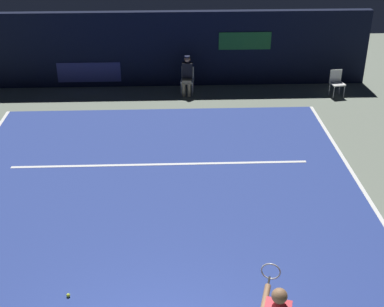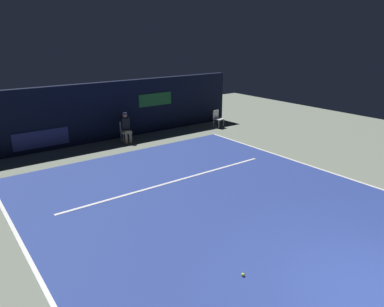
{
  "view_description": "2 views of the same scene",
  "coord_description": "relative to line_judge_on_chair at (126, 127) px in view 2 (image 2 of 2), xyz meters",
  "views": [
    {
      "loc": [
        0.33,
        -5.44,
        6.64
      ],
      "look_at": [
        0.78,
        5.37,
        0.99
      ],
      "focal_mm": 49.91,
      "sensor_mm": 36.0,
      "label": 1
    },
    {
      "loc": [
        -5.94,
        -2.32,
        4.57
      ],
      "look_at": [
        0.47,
        6.27,
        0.99
      ],
      "focal_mm": 33.37,
      "sensor_mm": 36.0,
      "label": 2
    }
  ],
  "objects": [
    {
      "name": "line_judge_on_chair",
      "position": [
        0.0,
        0.0,
        0.0
      ],
      "size": [
        0.49,
        0.56,
        1.32
      ],
      "color": "white",
      "rests_on": "ground"
    },
    {
      "name": "line_service",
      "position": [
        -0.87,
        -5.04,
        -0.67
      ],
      "size": [
        7.63,
        0.1,
        0.01
      ],
      "primitive_type": "cube",
      "color": "white",
      "rests_on": "court_surface"
    },
    {
      "name": "ground_plane",
      "position": [
        -0.87,
        -7.02,
        -0.69
      ],
      "size": [
        29.09,
        29.09,
        0.0
      ],
      "primitive_type": "plane",
      "color": "gray"
    },
    {
      "name": "back_wall",
      "position": [
        -0.88,
        0.95,
        0.61
      ],
      "size": [
        14.46,
        0.33,
        2.6
      ],
      "color": "black",
      "rests_on": "ground"
    },
    {
      "name": "tennis_ball",
      "position": [
        -2.44,
        -9.86,
        -0.64
      ],
      "size": [
        0.07,
        0.07,
        0.07
      ],
      "primitive_type": "sphere",
      "color": "#CCE033",
      "rests_on": "court_surface"
    },
    {
      "name": "line_sideline_right",
      "position": [
        -5.71,
        -7.02,
        -0.67
      ],
      "size": [
        0.1,
        11.36,
        0.01
      ],
      "primitive_type": "cube",
      "color": "white",
      "rests_on": "court_surface"
    },
    {
      "name": "court_surface",
      "position": [
        -0.87,
        -7.02,
        -0.68
      ],
      "size": [
        9.78,
        11.36,
        0.01
      ],
      "primitive_type": "cube",
      "color": "navy",
      "rests_on": "ground"
    },
    {
      "name": "courtside_chair_near",
      "position": [
        5.02,
        -0.37,
        -0.18
      ],
      "size": [
        0.5,
        0.48,
        0.88
      ],
      "color": "white",
      "rests_on": "ground"
    },
    {
      "name": "line_sideline_left",
      "position": [
        3.97,
        -7.02,
        -0.67
      ],
      "size": [
        0.1,
        11.36,
        0.01
      ],
      "primitive_type": "cube",
      "color": "white",
      "rests_on": "court_surface"
    }
  ]
}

